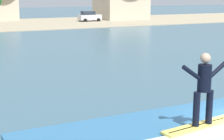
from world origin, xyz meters
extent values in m
cube|color=teal|center=(-1.25, 0.29, 1.53)|extent=(8.17, 1.37, 0.16)
cube|color=#EAD159|center=(-1.76, 0.06, 1.67)|extent=(2.26, 0.64, 0.06)
cube|color=black|center=(-1.76, 0.06, 1.69)|extent=(2.04, 0.30, 0.01)
cylinder|color=black|center=(-1.94, 0.03, 2.11)|extent=(0.16, 0.16, 0.82)
cylinder|color=black|center=(-1.56, 0.03, 2.11)|extent=(0.16, 0.16, 0.82)
cylinder|color=black|center=(-1.75, 0.03, 2.83)|extent=(0.32, 0.32, 0.63)
sphere|color=tan|center=(-1.75, 0.03, 3.30)|extent=(0.24, 0.24, 0.24)
cylinder|color=black|center=(-2.14, 0.03, 3.00)|extent=(0.51, 0.10, 0.39)
cylinder|color=black|center=(-1.36, 0.03, 3.00)|extent=(0.51, 0.10, 0.39)
cube|color=silver|center=(17.97, 53.58, 0.77)|extent=(3.89, 1.93, 0.90)
cube|color=#262D38|center=(17.67, 53.58, 1.54)|extent=(2.14, 1.73, 0.64)
cylinder|color=black|center=(19.23, 54.59, 0.32)|extent=(0.64, 0.22, 0.64)
cylinder|color=black|center=(19.23, 52.56, 0.32)|extent=(0.64, 0.22, 0.64)
cylinder|color=black|center=(16.70, 54.59, 0.32)|extent=(0.64, 0.22, 0.64)
cylinder|color=black|center=(16.70, 52.56, 0.32)|extent=(0.64, 0.22, 0.64)
cube|color=beige|center=(25.79, 56.76, 2.50)|extent=(8.49, 7.97, 5.00)
cube|color=beige|center=(4.60, 63.14, 2.01)|extent=(5.37, 4.72, 4.02)
cylinder|color=brown|center=(29.73, 61.12, 1.69)|extent=(0.38, 0.38, 3.39)
camera|label=1|loc=(-7.34, -6.44, 4.73)|focal=58.86mm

